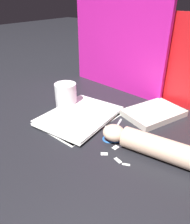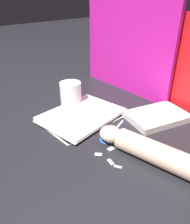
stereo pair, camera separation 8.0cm
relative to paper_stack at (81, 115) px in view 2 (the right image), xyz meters
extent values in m
plane|color=black|center=(0.08, 0.00, -0.01)|extent=(6.00, 6.00, 0.00)
cube|color=#D81E9E|center=(-0.06, 0.36, 0.25)|extent=(0.53, 0.08, 0.52)
cube|color=white|center=(0.00, 0.00, -0.01)|extent=(0.25, 0.31, 0.00)
cube|color=white|center=(0.00, 0.00, 0.00)|extent=(0.24, 0.31, 0.00)
cube|color=white|center=(0.00, 0.00, 0.00)|extent=(0.25, 0.32, 0.00)
cube|color=white|center=(0.01, -0.01, 0.00)|extent=(0.25, 0.32, 0.00)
cube|color=white|center=(0.00, 0.00, 0.00)|extent=(0.23, 0.30, 0.00)
cube|color=white|center=(0.00, 0.01, 0.01)|extent=(0.25, 0.32, 0.00)
cube|color=silver|center=(0.23, 0.20, 0.00)|extent=(0.23, 0.27, 0.03)
sphere|color=silver|center=(0.17, -0.02, 0.00)|extent=(0.01, 0.01, 0.01)
cylinder|color=silver|center=(0.12, 0.01, 0.00)|extent=(0.10, 0.07, 0.01)
torus|color=blue|center=(0.19, -0.03, 0.00)|extent=(0.07, 0.07, 0.01)
cylinder|color=silver|center=(0.15, 0.04, 0.00)|extent=(0.04, 0.11, 0.01)
torus|color=blue|center=(0.18, -0.05, 0.00)|extent=(0.06, 0.06, 0.01)
cylinder|color=beige|center=(0.35, -0.03, 0.02)|extent=(0.24, 0.09, 0.07)
ellipsoid|color=beige|center=(0.19, -0.05, 0.02)|extent=(0.08, 0.08, 0.05)
cube|color=white|center=(0.22, -0.07, -0.01)|extent=(0.02, 0.02, 0.00)
cube|color=white|center=(0.21, -0.12, -0.01)|extent=(0.03, 0.02, 0.00)
cube|color=white|center=(0.29, -0.12, -0.01)|extent=(0.02, 0.02, 0.00)
cube|color=white|center=(0.26, -0.12, -0.01)|extent=(0.03, 0.02, 0.00)
cylinder|color=white|center=(-0.12, 0.05, 0.04)|extent=(0.09, 0.09, 0.10)
camera|label=1|loc=(0.51, -0.57, 0.43)|focal=35.00mm
camera|label=2|loc=(0.57, -0.51, 0.43)|focal=35.00mm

